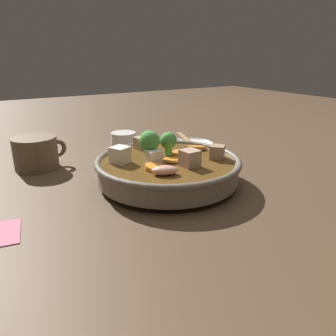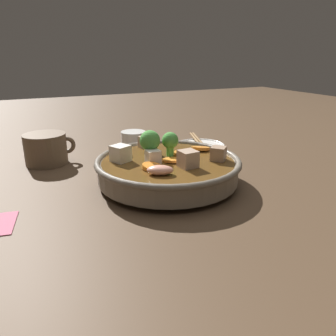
{
  "view_description": "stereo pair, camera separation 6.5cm",
  "coord_description": "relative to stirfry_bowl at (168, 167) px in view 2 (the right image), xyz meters",
  "views": [
    {
      "loc": [
        -0.31,
        -0.53,
        0.25
      ],
      "look_at": [
        0.0,
        0.0,
        0.03
      ],
      "focal_mm": 35.0,
      "sensor_mm": 36.0,
      "label": 1
    },
    {
      "loc": [
        -0.26,
        -0.56,
        0.25
      ],
      "look_at": [
        0.0,
        0.0,
        0.03
      ],
      "focal_mm": 35.0,
      "sensor_mm": 36.0,
      "label": 2
    }
  ],
  "objects": [
    {
      "name": "ground_plane",
      "position": [
        0.0,
        -0.0,
        -0.04
      ],
      "size": [
        3.0,
        3.0,
        0.0
      ],
      "primitive_type": "plane",
      "color": "#4C3826"
    },
    {
      "name": "stirfry_bowl",
      "position": [
        0.0,
        0.0,
        0.0
      ],
      "size": [
        0.29,
        0.29,
        0.11
      ],
      "color": "slate",
      "rests_on": "ground_plane"
    },
    {
      "name": "side_saucer",
      "position": [
        0.19,
        0.19,
        -0.03
      ],
      "size": [
        0.14,
        0.14,
        0.01
      ],
      "color": "white",
      "rests_on": "ground_plane"
    },
    {
      "name": "tea_cup",
      "position": [
        0.02,
        0.26,
        -0.01
      ],
      "size": [
        0.07,
        0.07,
        0.05
      ],
      "color": "white",
      "rests_on": "ground_plane"
    },
    {
      "name": "dark_mug",
      "position": [
        -0.21,
        0.24,
        0.0
      ],
      "size": [
        0.12,
        0.1,
        0.07
      ],
      "color": "brown",
      "rests_on": "ground_plane"
    },
    {
      "name": "chopsticks_pair",
      "position": [
        0.19,
        0.19,
        -0.02
      ],
      "size": [
        0.08,
        0.22,
        0.01
      ],
      "color": "olive",
      "rests_on": "side_saucer"
    }
  ]
}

